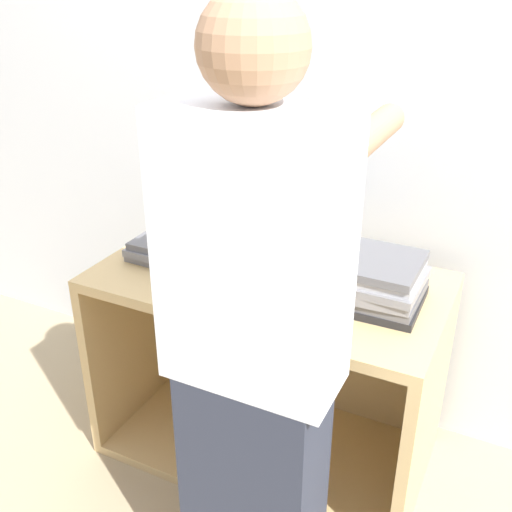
{
  "coord_description": "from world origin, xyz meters",
  "views": [
    {
      "loc": [
        0.73,
        -1.26,
        1.66
      ],
      "look_at": [
        0.0,
        0.22,
        0.85
      ],
      "focal_mm": 42.0,
      "sensor_mm": 36.0,
      "label": 1
    }
  ],
  "objects_px": {
    "person": "(255,363)",
    "laptop_open": "(277,256)",
    "laptop_stack_left": "(182,247)",
    "laptop_stack_right": "(369,279)"
  },
  "relations": [
    {
      "from": "laptop_stack_left",
      "to": "person",
      "type": "bearing_deg",
      "value": -44.55
    },
    {
      "from": "laptop_open",
      "to": "person",
      "type": "distance_m",
      "value": 0.65
    },
    {
      "from": "person",
      "to": "laptop_stack_right",
      "type": "bearing_deg",
      "value": 78.5
    },
    {
      "from": "laptop_open",
      "to": "person",
      "type": "relative_size",
      "value": 0.23
    },
    {
      "from": "laptop_open",
      "to": "laptop_stack_left",
      "type": "xyz_separation_m",
      "value": [
        -0.34,
        -0.06,
        -0.01
      ]
    },
    {
      "from": "laptop_open",
      "to": "person",
      "type": "height_order",
      "value": "person"
    },
    {
      "from": "laptop_stack_left",
      "to": "laptop_stack_right",
      "type": "relative_size",
      "value": 0.99
    },
    {
      "from": "laptop_stack_right",
      "to": "laptop_open",
      "type": "bearing_deg",
      "value": 169.08
    },
    {
      "from": "laptop_stack_left",
      "to": "laptop_stack_right",
      "type": "height_order",
      "value": "laptop_stack_right"
    },
    {
      "from": "person",
      "to": "laptop_open",
      "type": "bearing_deg",
      "value": 110.04
    }
  ]
}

